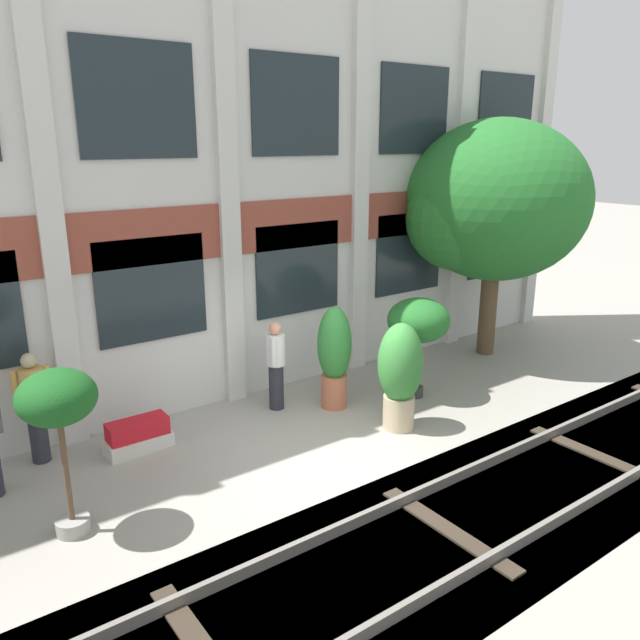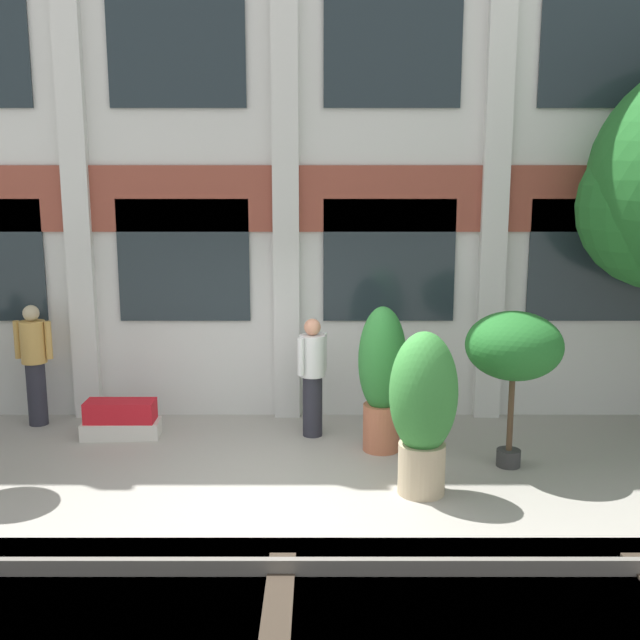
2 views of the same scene
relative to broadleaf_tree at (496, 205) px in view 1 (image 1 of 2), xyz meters
name	(u,v)px [view 1 (image 1 of 2)]	position (x,y,z in m)	size (l,w,h in m)	color
ground_plane	(315,451)	(-5.73, -1.48, -3.26)	(80.00, 80.00, 0.00)	#9E998E
apartment_facade	(219,160)	(-5.73, 1.30, 1.00)	(17.51, 0.64, 8.57)	silver
rail_tracks	(440,544)	(-5.73, -4.08, -3.39)	(25.15, 2.80, 0.43)	#4C473F
broadleaf_tree	(496,205)	(0.00, 0.00, 0.00)	(3.99, 3.80, 5.03)	brown
potted_plant_fluted_column	(334,354)	(-4.49, -0.33, -2.27)	(0.60, 0.60, 1.84)	#B76647
potted_plant_square_trough	(138,436)	(-7.89, 0.14, -3.02)	(1.03, 0.46, 0.50)	beige
potted_plant_low_pan	(58,405)	(-9.30, -1.42, -1.59)	(0.90, 0.90, 2.09)	gray
potted_plant_ribbed_drum	(400,369)	(-4.15, -1.64, -2.23)	(0.73, 0.73, 1.80)	tan
potted_plant_terracotta_small	(418,322)	(-3.01, -0.87, -1.81)	(1.12, 1.12, 1.87)	#333333
resident_by_doorway	(35,404)	(-9.18, 0.66, -2.35)	(0.53, 0.34, 1.69)	#282833
resident_watching_tracks	(276,363)	(-5.36, 0.21, -2.41)	(0.38, 0.42, 1.59)	#282833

